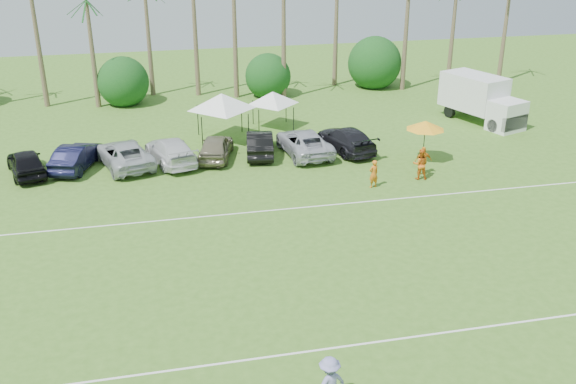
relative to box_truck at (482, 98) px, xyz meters
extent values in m
cube|color=white|center=(-20.14, -24.28, -1.82)|extent=(80.00, 0.10, 0.01)
cube|color=white|center=(-20.14, -12.28, -1.82)|extent=(80.00, 0.10, 0.01)
cone|color=brown|center=(-32.14, 11.72, 3.18)|extent=(0.44, 0.44, 10.00)
cone|color=brown|center=(-28.14, 11.72, 3.68)|extent=(0.44, 0.44, 11.00)
cone|color=brown|center=(-24.14, 11.72, 2.18)|extent=(0.44, 0.44, 8.00)
cone|color=brown|center=(-20.14, 11.72, 2.68)|extent=(0.44, 0.44, 9.00)
cone|color=brown|center=(-16.14, 11.72, 3.18)|extent=(0.44, 0.44, 10.00)
cone|color=brown|center=(-12.14, 11.72, 3.68)|extent=(0.44, 0.44, 11.00)
cone|color=brown|center=(-7.14, 11.72, 2.18)|extent=(0.44, 0.44, 8.00)
cone|color=brown|center=(-2.14, 11.72, 2.68)|extent=(0.44, 0.44, 9.00)
cone|color=brown|center=(2.86, 11.72, 3.18)|extent=(0.44, 0.44, 10.00)
cone|color=brown|center=(6.86, 11.72, 3.68)|extent=(0.44, 0.44, 11.00)
cylinder|color=brown|center=(-26.14, 12.72, -1.12)|extent=(0.30, 0.30, 1.40)
sphere|color=#113F16|center=(-26.14, 12.72, -0.02)|extent=(4.00, 4.00, 4.00)
cylinder|color=brown|center=(-14.14, 12.72, -1.12)|extent=(0.30, 0.30, 1.40)
sphere|color=#113F16|center=(-14.14, 12.72, -0.02)|extent=(4.00, 4.00, 4.00)
cylinder|color=brown|center=(-4.14, 12.72, -1.12)|extent=(0.30, 0.30, 1.40)
sphere|color=#113F16|center=(-4.14, 12.72, -0.02)|extent=(4.00, 4.00, 4.00)
imported|color=orange|center=(-12.09, -10.41, -1.00)|extent=(0.69, 0.55, 1.64)
imported|color=orange|center=(-9.00, -9.80, -0.89)|extent=(1.05, 0.90, 1.86)
imported|color=orange|center=(-8.51, -9.11, -0.96)|extent=(1.06, 0.57, 1.71)
cube|color=white|center=(-0.28, 0.78, 0.29)|extent=(4.03, 5.34, 2.58)
cube|color=white|center=(0.83, -2.33, -0.74)|extent=(2.86, 2.55, 2.17)
cube|color=black|center=(1.10, -3.06, -1.05)|extent=(2.34, 1.09, 1.03)
cube|color=#E5590C|center=(0.94, 1.22, -0.17)|extent=(0.58, 1.56, 0.93)
cylinder|color=black|center=(-0.21, -2.48, -1.36)|extent=(0.61, 0.98, 0.93)
cylinder|color=black|center=(1.74, -1.79, -1.36)|extent=(0.61, 0.98, 0.93)
cylinder|color=black|center=(-1.67, 1.60, -1.36)|extent=(0.61, 0.98, 0.93)
cylinder|color=black|center=(0.27, 2.29, -1.36)|extent=(0.61, 0.98, 0.93)
cylinder|color=black|center=(-20.96, -1.73, -0.72)|extent=(0.06, 0.06, 2.20)
cylinder|color=black|center=(-17.86, -1.73, -0.72)|extent=(0.06, 0.06, 2.20)
cylinder|color=black|center=(-20.96, 1.37, -0.72)|extent=(0.06, 0.06, 2.20)
cylinder|color=black|center=(-17.86, 1.37, -0.72)|extent=(0.06, 0.06, 2.20)
pyramid|color=white|center=(-19.41, -0.18, 1.48)|extent=(4.76, 4.76, 1.10)
cylinder|color=black|center=(-16.75, 0.57, -0.92)|extent=(0.06, 0.06, 1.81)
cylinder|color=black|center=(-14.24, 0.57, -0.92)|extent=(0.06, 0.06, 1.81)
cylinder|color=black|center=(-16.75, 3.09, -0.92)|extent=(0.06, 0.06, 1.81)
cylinder|color=black|center=(-14.24, 3.09, -0.92)|extent=(0.06, 0.06, 1.81)
pyramid|color=white|center=(-15.50, 1.83, 0.89)|extent=(3.91, 3.91, 0.90)
cylinder|color=black|center=(-7.67, -7.20, -0.61)|extent=(0.05, 0.05, 2.43)
cone|color=#F8A21A|center=(-7.67, -7.20, 0.60)|extent=(2.43, 2.43, 0.55)
imported|color=#8684BC|center=(-19.44, -27.13, -0.90)|extent=(1.36, 1.07, 1.85)
imported|color=black|center=(-31.66, -4.15, -1.04)|extent=(3.09, 4.95, 1.57)
imported|color=black|center=(-28.82, -3.69, -1.04)|extent=(3.04, 5.05, 1.57)
imported|color=#B2B6B9|center=(-25.98, -3.90, -1.04)|extent=(4.14, 6.17, 1.57)
imported|color=silver|center=(-23.14, -3.88, -1.04)|extent=(3.53, 5.80, 1.57)
imported|color=#7D755A|center=(-20.30, -3.76, -1.04)|extent=(2.98, 4.94, 1.57)
imported|color=black|center=(-17.45, -3.63, -1.04)|extent=(2.36, 4.97, 1.57)
imported|color=#B3B4BD|center=(-14.61, -4.13, -1.04)|extent=(3.09, 5.86, 1.57)
imported|color=black|center=(-11.77, -4.07, -1.04)|extent=(3.28, 5.76, 1.57)
camera|label=1|loc=(-24.12, -42.38, 12.38)|focal=40.00mm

